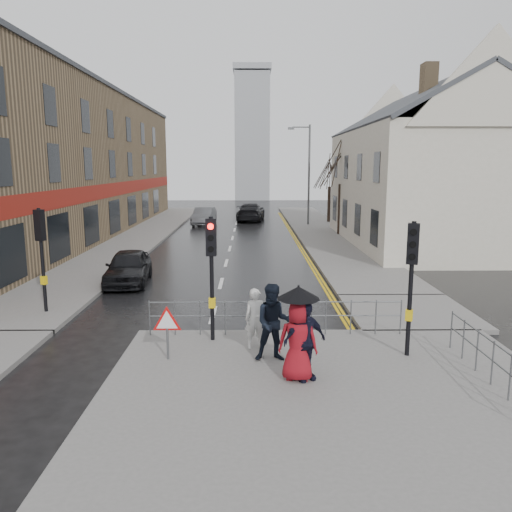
{
  "coord_description": "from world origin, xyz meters",
  "views": [
    {
      "loc": [
        1.25,
        -12.93,
        4.84
      ],
      "look_at": [
        1.44,
        4.15,
        1.77
      ],
      "focal_mm": 35.0,
      "sensor_mm": 36.0,
      "label": 1
    }
  ],
  "objects_px": {
    "pedestrian_with_umbrella": "(298,330)",
    "pedestrian_d": "(305,341)",
    "car_parked": "(128,267)",
    "car_mid": "(204,216)",
    "pedestrian_a": "(256,318)",
    "pedestrian_b": "(274,323)"
  },
  "relations": [
    {
      "from": "pedestrian_b",
      "to": "pedestrian_d",
      "type": "distance_m",
      "value": 1.3
    },
    {
      "from": "pedestrian_a",
      "to": "car_mid",
      "type": "xyz_separation_m",
      "value": [
        -4.04,
        29.31,
        -0.2
      ]
    },
    {
      "from": "car_parked",
      "to": "car_mid",
      "type": "height_order",
      "value": "car_mid"
    },
    {
      "from": "car_parked",
      "to": "pedestrian_with_umbrella",
      "type": "bearing_deg",
      "value": -63.13
    },
    {
      "from": "pedestrian_d",
      "to": "pedestrian_with_umbrella",
      "type": "bearing_deg",
      "value": 158.81
    },
    {
      "from": "pedestrian_b",
      "to": "car_parked",
      "type": "relative_size",
      "value": 0.46
    },
    {
      "from": "pedestrian_a",
      "to": "pedestrian_with_umbrella",
      "type": "distance_m",
      "value": 2.24
    },
    {
      "from": "pedestrian_a",
      "to": "car_parked",
      "type": "relative_size",
      "value": 0.38
    },
    {
      "from": "pedestrian_d",
      "to": "car_parked",
      "type": "relative_size",
      "value": 0.43
    },
    {
      "from": "pedestrian_with_umbrella",
      "to": "pedestrian_d",
      "type": "height_order",
      "value": "pedestrian_with_umbrella"
    },
    {
      "from": "pedestrian_with_umbrella",
      "to": "car_mid",
      "type": "height_order",
      "value": "pedestrian_with_umbrella"
    },
    {
      "from": "pedestrian_a",
      "to": "pedestrian_d",
      "type": "bearing_deg",
      "value": -71.67
    },
    {
      "from": "pedestrian_a",
      "to": "car_parked",
      "type": "height_order",
      "value": "pedestrian_a"
    },
    {
      "from": "pedestrian_d",
      "to": "car_parked",
      "type": "distance_m",
      "value": 11.8
    },
    {
      "from": "pedestrian_with_umbrella",
      "to": "car_mid",
      "type": "relative_size",
      "value": 0.48
    },
    {
      "from": "pedestrian_b",
      "to": "pedestrian_d",
      "type": "height_order",
      "value": "pedestrian_b"
    },
    {
      "from": "pedestrian_with_umbrella",
      "to": "pedestrian_d",
      "type": "xyz_separation_m",
      "value": [
        0.15,
        0.01,
        -0.25
      ]
    },
    {
      "from": "pedestrian_with_umbrella",
      "to": "pedestrian_d",
      "type": "bearing_deg",
      "value": 4.48
    },
    {
      "from": "pedestrian_a",
      "to": "pedestrian_d",
      "type": "distance_m",
      "value": 2.28
    },
    {
      "from": "pedestrian_d",
      "to": "car_parked",
      "type": "bearing_deg",
      "value": 96.67
    },
    {
      "from": "pedestrian_a",
      "to": "pedestrian_with_umbrella",
      "type": "bearing_deg",
      "value": -75.35
    },
    {
      "from": "pedestrian_a",
      "to": "car_mid",
      "type": "height_order",
      "value": "pedestrian_a"
    }
  ]
}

